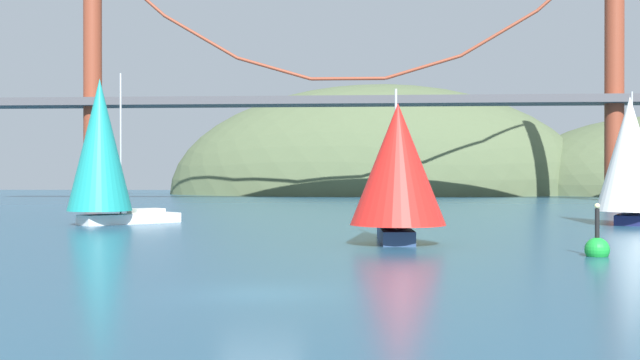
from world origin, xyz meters
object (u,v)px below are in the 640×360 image
Objects in this scene: channel_buoy at (597,248)px; sailboat_teal_sail at (102,149)px; sailboat_red_spinnaker at (398,168)px; sailboat_white_mainsail at (630,157)px.

sailboat_teal_sail is at bearing 144.92° from channel_buoy.
sailboat_teal_sail is at bearing 143.84° from sailboat_red_spinnaker.
sailboat_teal_sail is at bearing -176.70° from sailboat_white_mainsail.
sailboat_teal_sail is 37.10m from channel_buoy.
sailboat_white_mainsail reaches higher than channel_buoy.
sailboat_white_mainsail is 25.45m from channel_buoy.
sailboat_red_spinnaker is 0.73× the size of sailboat_teal_sail.
sailboat_white_mainsail is at bearing 68.96° from channel_buoy.
sailboat_white_mainsail reaches higher than sailboat_red_spinnaker.
sailboat_red_spinnaker is 3.17× the size of channel_buoy.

